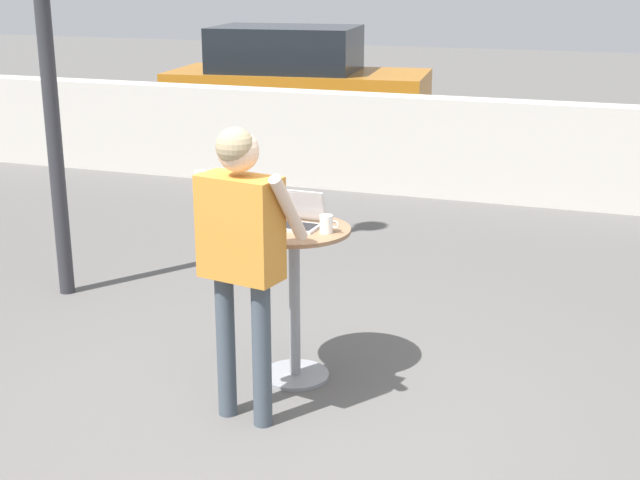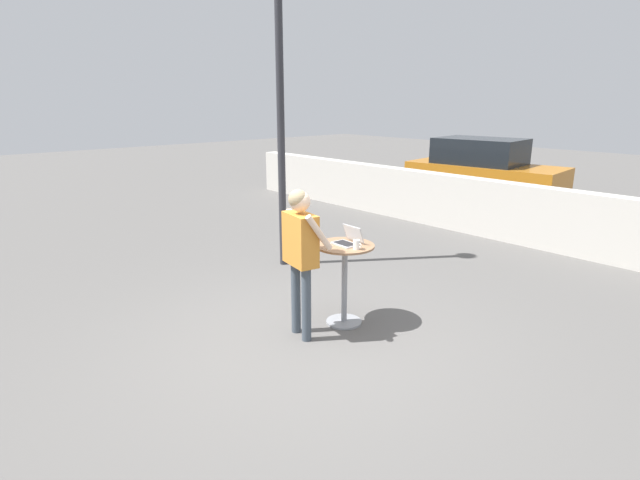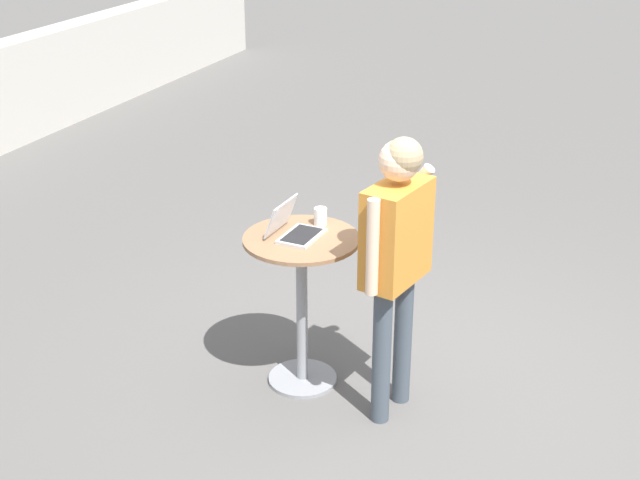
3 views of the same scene
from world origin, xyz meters
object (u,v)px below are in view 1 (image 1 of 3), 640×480
at_px(standing_person, 240,237).
at_px(coffee_mug, 326,224).
at_px(cafe_table, 294,279).
at_px(laptop, 297,218).
at_px(parked_car_near_street, 295,79).

bearing_deg(standing_person, coffee_mug, 62.86).
bearing_deg(coffee_mug, cafe_table, 172.02).
distance_m(laptop, parked_car_near_street, 9.18).
height_order(cafe_table, parked_car_near_street, parked_car_near_street).
bearing_deg(cafe_table, laptop, 87.29).
bearing_deg(laptop, cafe_table, -92.71).
relative_size(cafe_table, parked_car_near_street, 0.23).
distance_m(cafe_table, laptop, 0.39).
xyz_separation_m(standing_person, parked_car_near_street, (-3.22, 9.23, -0.31)).
xyz_separation_m(coffee_mug, standing_person, (-0.30, -0.59, 0.06)).
height_order(cafe_table, laptop, laptop).
height_order(coffee_mug, standing_person, standing_person).
bearing_deg(parked_car_near_street, laptop, -68.94).
height_order(cafe_table, coffee_mug, coffee_mug).
bearing_deg(cafe_table, parked_car_near_street, 110.94).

